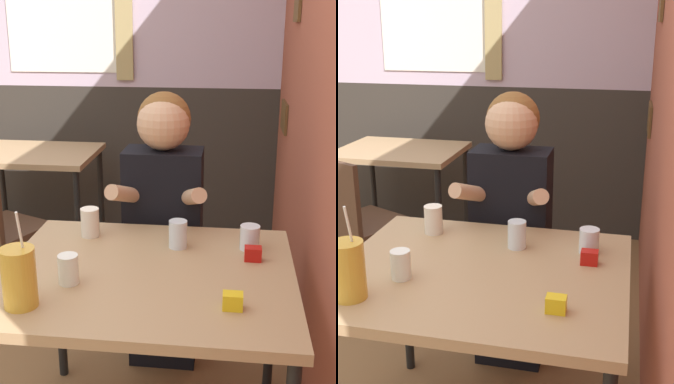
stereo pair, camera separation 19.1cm
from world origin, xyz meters
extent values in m
cube|color=#9E4C38|center=(1.31, 1.23, 1.35)|extent=(0.06, 4.47, 2.70)
cube|color=brown|center=(1.27, 1.96, 0.99)|extent=(0.02, 0.29, 0.18)
cube|color=#332D28|center=(0.00, 2.50, 0.55)|extent=(5.56, 0.06, 1.10)
cube|color=white|center=(-0.28, 2.46, 1.55)|extent=(0.79, 0.01, 0.70)
cube|color=tan|center=(0.18, 2.45, 1.55)|extent=(0.12, 0.02, 0.80)
cube|color=tan|center=(0.69, 0.26, 0.72)|extent=(1.00, 0.86, 0.04)
cylinder|color=black|center=(0.23, 0.65, 0.35)|extent=(0.04, 0.04, 0.70)
cylinder|color=black|center=(1.15, 0.65, 0.35)|extent=(0.04, 0.04, 0.70)
cube|color=tan|center=(-0.33, 1.90, 0.72)|extent=(0.81, 0.65, 0.04)
cylinder|color=black|center=(0.04, 1.61, 0.35)|extent=(0.04, 0.04, 0.70)
cylinder|color=black|center=(-0.70, 2.18, 0.35)|extent=(0.04, 0.04, 0.70)
cylinder|color=black|center=(0.04, 2.18, 0.35)|extent=(0.04, 0.04, 0.70)
cube|color=#4C3323|center=(-0.29, 1.29, 0.44)|extent=(0.53, 0.53, 0.04)
cylinder|color=#4C3323|center=(-0.39, 1.53, 0.21)|extent=(0.03, 0.03, 0.42)
cylinder|color=#4C3323|center=(-0.06, 1.38, 0.21)|extent=(0.03, 0.03, 0.42)
cylinder|color=#4C3323|center=(-0.20, 1.05, 0.21)|extent=(0.03, 0.03, 0.42)
cube|color=black|center=(0.67, 0.84, 0.23)|extent=(0.31, 0.20, 0.45)
cube|color=black|center=(0.67, 0.84, 0.74)|extent=(0.34, 0.20, 0.57)
sphere|color=brown|center=(0.67, 0.87, 1.16)|extent=(0.23, 0.23, 0.23)
sphere|color=tan|center=(0.67, 0.84, 1.14)|extent=(0.23, 0.23, 0.23)
cylinder|color=tan|center=(0.53, 0.70, 0.87)|extent=(0.14, 0.27, 0.15)
cylinder|color=tan|center=(0.81, 0.70, 0.87)|extent=(0.14, 0.27, 0.15)
cylinder|color=gold|center=(0.36, -0.02, 0.83)|extent=(0.10, 0.10, 0.18)
cylinder|color=white|center=(0.37, -0.02, 0.98)|extent=(0.01, 0.04, 0.14)
cylinder|color=silver|center=(1.04, 0.49, 0.79)|extent=(0.07, 0.07, 0.09)
cylinder|color=silver|center=(0.45, 0.14, 0.79)|extent=(0.07, 0.07, 0.10)
cylinder|color=silver|center=(0.42, 0.54, 0.80)|extent=(0.07, 0.07, 0.11)
cylinder|color=silver|center=(0.77, 0.47, 0.79)|extent=(0.07, 0.07, 0.11)
cube|color=#B7140F|center=(1.05, 0.39, 0.77)|extent=(0.06, 0.04, 0.05)
cube|color=yellow|center=(0.98, 0.04, 0.77)|extent=(0.06, 0.04, 0.05)
camera|label=1|loc=(0.97, -1.37, 1.55)|focal=50.00mm
camera|label=2|loc=(1.16, -1.34, 1.55)|focal=50.00mm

